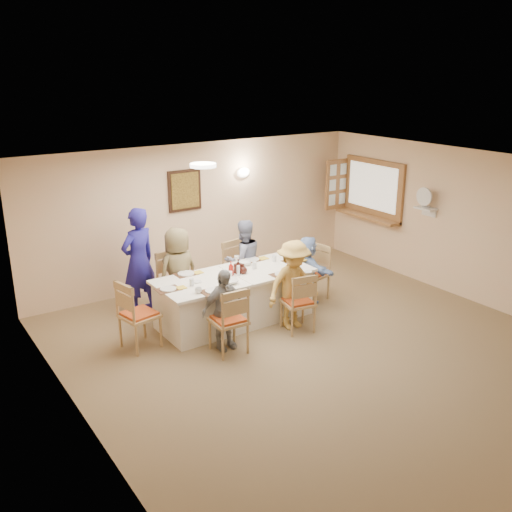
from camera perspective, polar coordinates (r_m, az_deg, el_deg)
ground at (r=8.02m, az=6.89°, el=-9.52°), size 7.00×7.00×0.00m
room_walls at (r=7.44m, az=7.33°, el=0.85°), size 7.00×7.00×7.00m
wall_picture at (r=10.03m, az=-7.14°, el=6.52°), size 0.62×0.05×0.72m
wall_sconce at (r=10.55m, az=-1.27°, el=8.36°), size 0.26×0.09×0.18m
ceiling_light at (r=7.86m, az=-5.32°, el=9.03°), size 0.36×0.36×0.05m
serving_hatch at (r=11.28m, az=11.66°, el=6.57°), size 0.06×1.50×1.15m
hatch_sill at (r=11.31m, az=11.06°, el=3.91°), size 0.30×1.50×0.05m
shutter_door at (r=11.64m, az=8.09°, el=7.12°), size 0.55×0.04×1.00m
fan_shelf at (r=10.37m, az=16.62°, el=4.58°), size 0.22×0.36×0.03m
desk_fan at (r=10.31m, az=16.58°, el=5.37°), size 0.30×0.30×0.28m
dining_table at (r=8.75m, az=-2.14°, el=-4.20°), size 2.42×1.02×0.76m
chair_back_left at (r=9.09m, az=-8.05°, el=-2.71°), size 0.53×0.53×0.99m
chair_back_right at (r=9.64m, az=-1.65°, el=-1.37°), size 0.53×0.53×0.96m
chair_front_left at (r=7.79m, az=-2.78°, el=-6.30°), size 0.49×0.49×0.97m
chair_front_right at (r=8.43m, az=4.22°, el=-4.53°), size 0.52×0.52×0.93m
chair_left_end at (r=8.06m, az=-11.59°, el=-5.67°), size 0.57×0.57×1.01m
chair_right_end at (r=9.57m, az=5.75°, el=-1.71°), size 0.52×0.52×0.93m
diner_back_left at (r=8.91m, az=-7.77°, el=-1.62°), size 0.85×0.69×1.43m
diner_back_right at (r=9.48m, az=-1.27°, el=-0.41°), size 0.76×0.64×1.37m
diner_front_left at (r=7.85m, az=-3.25°, el=-5.38°), size 0.69×0.31×1.16m
diner_front_right at (r=8.44m, az=3.76°, el=-2.91°), size 0.90×0.54×1.36m
diner_right_end at (r=9.45m, az=5.16°, el=-1.32°), size 1.06×0.40×1.12m
caregiver at (r=9.10m, az=-11.66°, el=-0.48°), size 0.86×0.77×1.71m
placemat_fl at (r=7.98m, az=-4.23°, el=-3.54°), size 0.37×0.28×0.01m
plate_fl at (r=7.98m, az=-4.23°, el=-3.47°), size 0.25×0.25×0.02m
napkin_fl at (r=8.03m, az=-2.94°, el=-3.34°), size 0.13×0.13×0.01m
placemat_fr at (r=8.60m, az=2.71°, el=-1.87°), size 0.36×0.27×0.01m
plate_fr at (r=8.60m, az=2.71°, el=-1.81°), size 0.25×0.25×0.02m
napkin_fr at (r=8.66m, az=3.86°, el=-1.69°), size 0.13×0.13×0.01m
placemat_bl at (r=8.68m, az=-7.01°, el=-1.80°), size 0.33×0.25×0.01m
plate_bl at (r=8.67m, az=-7.01°, el=-1.74°), size 0.25×0.25×0.02m
napkin_bl at (r=8.71m, az=-5.81°, el=-1.63°), size 0.13×0.13×0.01m
placemat_br at (r=9.25m, az=-0.40°, el=-0.38°), size 0.35×0.26×0.01m
plate_br at (r=9.24m, az=-0.40°, el=-0.32°), size 0.23×0.23×0.01m
napkin_br at (r=9.30m, az=0.70°, el=-0.22°), size 0.15×0.15×0.01m
placemat_le at (r=8.12m, az=-8.78°, el=-3.33°), size 0.34×0.25×0.01m
plate_le at (r=8.12m, az=-8.78°, el=-3.26°), size 0.23×0.23×0.01m
napkin_le at (r=8.15m, az=-7.49°, el=-3.14°), size 0.13×0.13×0.01m
placemat_re at (r=9.21m, az=3.75°, el=-0.49°), size 0.33×0.25×0.01m
plate_re at (r=9.21m, az=3.75°, el=-0.43°), size 0.22×0.22×0.01m
napkin_re at (r=9.28m, az=4.82°, el=-0.33°), size 0.14×0.14×0.01m
teacup_a at (r=7.94m, az=-5.79°, el=-3.44°), size 0.16×0.16×0.08m
teacup_b at (r=9.21m, az=-1.93°, el=-0.22°), size 0.15×0.15×0.08m
bowl_a at (r=8.26m, az=-2.59°, el=-2.56°), size 0.27×0.27×0.06m
bowl_b at (r=9.01m, az=-1.15°, el=-0.70°), size 0.25×0.25×0.07m
condiment_ketchup at (r=8.54m, az=-2.52°, el=-1.25°), size 0.09×0.09×0.22m
condiment_brown at (r=8.63m, az=-1.79°, el=-1.02°), size 0.15×0.16×0.22m
condiment_malt at (r=8.62m, az=-1.28°, el=-1.29°), size 0.13×0.13×0.15m
drinking_glass at (r=8.56m, az=-3.21°, el=-1.61°), size 0.06×0.06×0.09m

